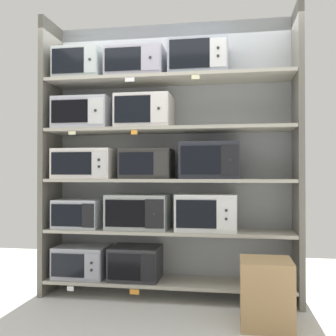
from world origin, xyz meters
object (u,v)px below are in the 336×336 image
(microwave_0, at_px, (82,261))
(microwave_7, at_px, (210,161))
(microwave_10, at_px, (81,66))
(microwave_3, at_px, (139,212))
(microwave_2, at_px, (80,213))
(microwave_6, at_px, (147,164))
(microwave_1, at_px, (136,263))
(microwave_11, at_px, (137,65))
(microwave_5, at_px, (87,164))
(microwave_4, at_px, (207,212))
(microwave_12, at_px, (199,60))
(microwave_8, at_px, (85,114))
(shipping_carton, at_px, (266,293))
(microwave_9, at_px, (145,112))

(microwave_0, height_order, microwave_7, microwave_7)
(microwave_10, bearing_deg, microwave_3, 0.01)
(microwave_2, xyz_separation_m, microwave_6, (0.66, 0.00, 0.47))
(microwave_1, bearing_deg, microwave_6, 0.09)
(microwave_6, relative_size, microwave_7, 0.87)
(microwave_6, distance_m, microwave_11, 0.94)
(microwave_5, bearing_deg, microwave_4, -0.00)
(microwave_3, distance_m, microwave_4, 0.64)
(microwave_1, xyz_separation_m, microwave_6, (0.11, 0.00, 0.93))
(microwave_7, bearing_deg, microwave_12, -179.85)
(microwave_7, xyz_separation_m, microwave_12, (-0.10, -0.00, 0.93))
(microwave_3, xyz_separation_m, microwave_8, (-0.53, 0.00, 0.93))
(microwave_0, relative_size, microwave_2, 1.12)
(microwave_6, bearing_deg, shipping_carton, -28.84)
(microwave_0, xyz_separation_m, microwave_4, (1.19, -0.00, 0.49))
(microwave_0, xyz_separation_m, microwave_7, (1.22, -0.00, 0.96))
(microwave_1, relative_size, microwave_8, 0.86)
(microwave_3, height_order, microwave_10, microwave_10)
(microwave_3, bearing_deg, microwave_6, 0.08)
(microwave_11, relative_size, shipping_carton, 1.08)
(microwave_0, relative_size, shipping_carton, 0.98)
(microwave_11, bearing_deg, microwave_2, 180.00)
(microwave_9, relative_size, microwave_10, 1.12)
(microwave_11, bearing_deg, microwave_7, 0.00)
(microwave_2, bearing_deg, microwave_6, 0.01)
(microwave_4, height_order, microwave_11, microwave_11)
(microwave_2, height_order, microwave_11, microwave_11)
(microwave_4, xyz_separation_m, microwave_6, (-0.55, 0.00, 0.44))
(shipping_carton, bearing_deg, microwave_0, 161.13)
(microwave_11, bearing_deg, microwave_0, 179.99)
(microwave_8, xyz_separation_m, shipping_carton, (1.65, -0.57, -1.47))
(microwave_5, bearing_deg, microwave_8, 179.54)
(microwave_8, distance_m, microwave_10, 0.47)
(microwave_4, bearing_deg, microwave_11, -180.00)
(microwave_6, height_order, shipping_carton, microwave_6)
(microwave_5, height_order, microwave_7, microwave_7)
(microwave_0, relative_size, microwave_1, 1.06)
(microwave_2, height_order, microwave_8, microwave_8)
(microwave_2, height_order, microwave_5, microwave_5)
(shipping_carton, bearing_deg, microwave_2, 161.40)
(microwave_0, xyz_separation_m, microwave_10, (-0.02, -0.00, 1.88))
(microwave_3, relative_size, microwave_5, 1.01)
(microwave_7, distance_m, microwave_12, 0.94)
(microwave_8, bearing_deg, shipping_carton, -19.10)
(microwave_10, distance_m, microwave_11, 0.55)
(microwave_2, xyz_separation_m, microwave_10, (0.01, -0.00, 1.42))
(microwave_12, bearing_deg, microwave_9, 179.98)
(microwave_3, height_order, microwave_11, microwave_11)
(microwave_8, bearing_deg, microwave_7, -0.01)
(microwave_3, distance_m, microwave_11, 1.39)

